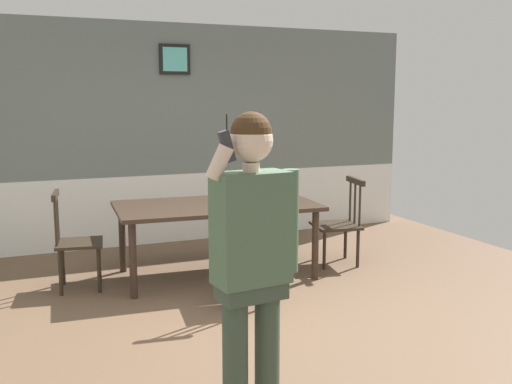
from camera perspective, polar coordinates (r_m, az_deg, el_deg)
The scene contains 7 objects.
ground_plane at distance 5.01m, azimuth 0.90°, elevation -12.42°, with size 7.35×7.35×0.00m, color brown.
room_back_partition at distance 7.59m, azimuth -8.32°, elevation 5.12°, with size 6.69×0.17×2.75m.
dining_table at distance 6.10m, azimuth -3.84°, elevation -1.81°, with size 2.10×1.23×0.76m.
chair_near_window at distance 5.95m, azimuth -17.03°, elevation -4.58°, with size 0.49×0.49×0.96m.
chair_by_doorway at distance 5.26m, azimuth -1.19°, elevation -5.86°, with size 0.47×0.47×1.01m.
chair_at_table_head at distance 6.63m, azimuth 8.02°, elevation -2.97°, with size 0.56×0.56×0.96m.
person_figure at distance 3.17m, azimuth -0.34°, elevation -5.67°, with size 0.56×0.26×1.76m.
Camera 1 is at (-1.85, -4.28, 1.83)m, focal length 41.51 mm.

